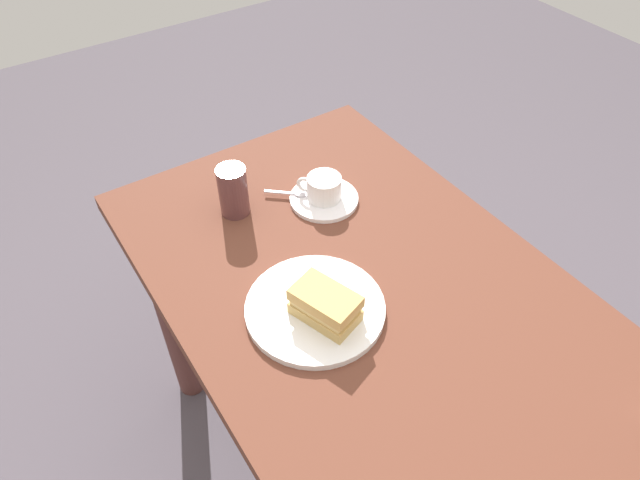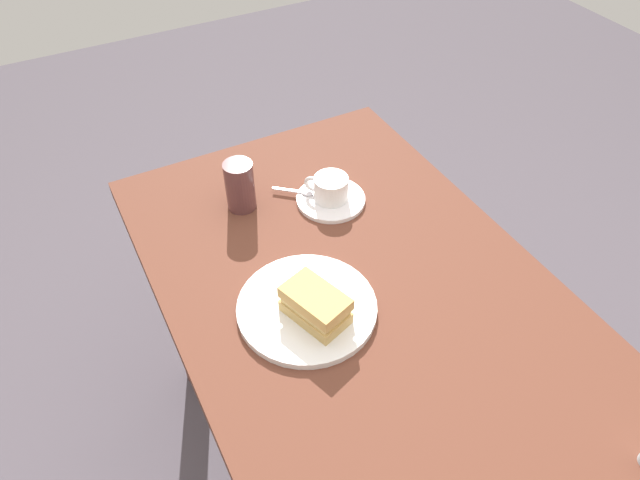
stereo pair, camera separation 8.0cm
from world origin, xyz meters
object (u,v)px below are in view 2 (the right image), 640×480
object	(u,v)px
sandwich_plate	(307,308)
drinking_glass	(240,186)
dining_table	(364,347)
sandwich_front	(316,306)
spoon	(299,192)
coffee_saucer	(331,199)
coffee_cup	(330,187)

from	to	relation	value
sandwich_plate	drinking_glass	distance (m)	0.33
dining_table	sandwich_front	world-z (taller)	sandwich_front
dining_table	drinking_glass	bearing A→B (deg)	16.88
drinking_glass	spoon	bearing A→B (deg)	-103.22
dining_table	coffee_saucer	distance (m)	0.34
sandwich_plate	coffee_saucer	size ratio (longest dim) A/B	1.69
coffee_cup	drinking_glass	distance (m)	0.20
sandwich_plate	coffee_cup	xyz separation A→B (m)	(0.25, -0.19, 0.03)
coffee_saucer	dining_table	bearing A→B (deg)	165.41
coffee_saucer	drinking_glass	xyz separation A→B (m)	(0.08, 0.18, 0.05)
coffee_cup	spoon	size ratio (longest dim) A/B	1.07
sandwich_plate	sandwich_front	size ratio (longest dim) A/B	1.93
coffee_cup	sandwich_plate	bearing A→B (deg)	143.52
dining_table	spoon	distance (m)	0.37
coffee_cup	drinking_glass	world-z (taller)	drinking_glass
sandwich_plate	coffee_saucer	xyz separation A→B (m)	(0.25, -0.19, -0.00)
dining_table	drinking_glass	xyz separation A→B (m)	(0.36, 0.11, 0.22)
sandwich_plate	sandwich_front	bearing A→B (deg)	-174.67
sandwich_front	coffee_cup	xyz separation A→B (m)	(0.28, -0.19, -0.01)
sandwich_plate	spoon	world-z (taller)	spoon
coffee_saucer	spoon	size ratio (longest dim) A/B	1.87
coffee_cup	spoon	xyz separation A→B (m)	(0.05, 0.05, -0.03)
spoon	sandwich_plate	bearing A→B (deg)	156.06
sandwich_front	dining_table	bearing A→B (deg)	-89.45
coffee_saucer	spoon	world-z (taller)	spoon
sandwich_plate	coffee_cup	size ratio (longest dim) A/B	2.95
dining_table	coffee_saucer	world-z (taller)	coffee_saucer
sandwich_front	coffee_saucer	distance (m)	0.34
sandwich_front	coffee_saucer	bearing A→B (deg)	-33.31
sandwich_plate	coffee_saucer	distance (m)	0.32
dining_table	drinking_glass	distance (m)	0.43
coffee_cup	dining_table	bearing A→B (deg)	165.69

